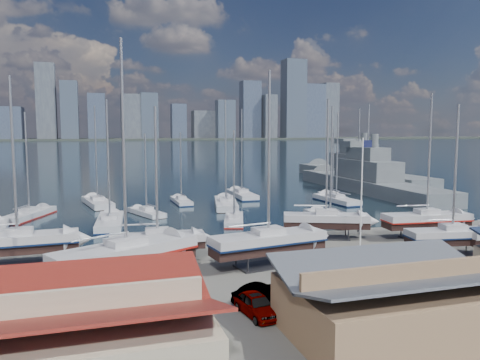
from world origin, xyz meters
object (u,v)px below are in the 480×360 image
object	(u,v)px
naval_ship_west	(358,174)
car_a	(256,304)
sailboat_cradle_0	(18,242)
flagpole	(362,190)
naval_ship_east	(367,183)

from	to	relation	value
naval_ship_west	car_a	bearing A→B (deg)	142.69
sailboat_cradle_0	naval_ship_west	bearing A→B (deg)	37.04
flagpole	sailboat_cradle_0	bearing A→B (deg)	167.96
sailboat_cradle_0	naval_ship_west	distance (m)	82.43
sailboat_cradle_0	naval_ship_west	xyz separation A→B (m)	(63.96, 52.00, -0.40)
sailboat_cradle_0	flagpole	xyz separation A→B (m)	(29.16, -6.22, 4.11)
naval_ship_west	flagpole	bearing A→B (deg)	147.12
naval_ship_west	car_a	distance (m)	83.28
car_a	flagpole	world-z (taller)	flagpole
car_a	naval_ship_west	bearing A→B (deg)	45.65
sailboat_cradle_0	naval_ship_east	bearing A→B (deg)	29.87
car_a	sailboat_cradle_0	bearing A→B (deg)	125.73
naval_ship_east	car_a	size ratio (longest dim) A/B	10.59
naval_ship_east	naval_ship_west	size ratio (longest dim) A/B	0.95
naval_ship_west	flagpole	world-z (taller)	naval_ship_west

